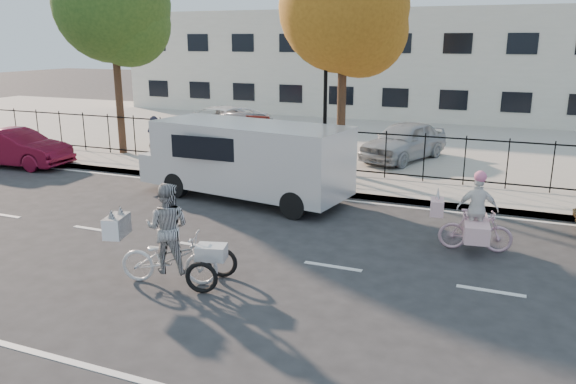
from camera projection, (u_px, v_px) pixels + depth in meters
The scene contains 19 objects.
ground at pixel (203, 246), 12.35m from camera, with size 120.00×120.00×0.00m, color #333334.
road_markings at pixel (203, 246), 12.35m from camera, with size 60.00×9.52×0.01m, color silver, non-canonical shape.
curb at pixel (289, 189), 16.84m from camera, with size 60.00×0.10×0.15m, color #A8A399.
sidewalk at pixel (302, 181), 17.78m from camera, with size 60.00×2.20×0.15m, color #A8A399.
parking_lot at pixel (371, 137), 25.72m from camera, with size 60.00×15.60×0.15m, color #A8A399.
iron_fence at pixel (314, 149), 18.54m from camera, with size 58.00×0.06×1.50m, color black, non-canonical shape.
building at pixel (414, 63), 33.88m from camera, with size 34.00×10.00×6.00m, color silver.
lamppost at pixel (326, 82), 17.42m from camera, with size 0.36×0.36×4.33m.
street_sign at pixel (258, 132), 18.73m from camera, with size 0.85×0.06×1.80m.
zebra_trike at pixel (169, 245), 10.33m from camera, with size 2.26×1.28×1.93m.
unicorn_bike at pixel (475, 222), 11.95m from camera, with size 1.78×1.25×1.77m.
white_van at pixel (246, 158), 15.72m from camera, with size 6.37×2.89×2.17m.
red_sedan at pixel (16, 148), 19.97m from camera, with size 1.40×4.03×1.33m, color maroon.
pedestrian at pixel (155, 138), 20.16m from camera, with size 0.59×0.39×1.63m, color black.
lot_car_b at pixel (218, 124), 24.18m from camera, with size 2.39×5.19×1.44m, color white.
lot_car_c at pixel (237, 130), 23.13m from camera, with size 1.36×3.90×1.28m, color #4F5157.
lot_car_d at pixel (404, 141), 20.35m from camera, with size 1.64×4.07×1.39m, color #ABAFB3.
tree_west at pixel (116, 10), 20.39m from camera, with size 4.23×4.23×7.76m.
tree_mid at pixel (349, 14), 17.18m from camera, with size 4.02×4.02×7.38m.
Camera 1 is at (6.14, -10.02, 4.41)m, focal length 35.00 mm.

